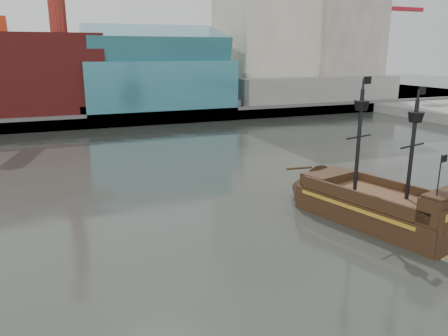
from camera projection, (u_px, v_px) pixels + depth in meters
name	position (u px, v px, depth m)	size (l,w,h in m)	color
ground	(269.00, 291.00, 26.04)	(400.00, 400.00, 0.00)	#282B26
promenade_far	(97.00, 105.00, 108.28)	(220.00, 60.00, 2.00)	slate
seawall	(115.00, 120.00, 81.75)	(220.00, 1.00, 2.60)	#4C4C49
skyline	(117.00, 1.00, 97.38)	(149.00, 45.00, 62.00)	#776247
crane_a	(384.00, 32.00, 122.83)	(22.50, 4.00, 32.25)	slate
crane_b	(385.00, 45.00, 136.16)	(19.10, 4.00, 26.25)	slate
pirate_ship	(379.00, 210.00, 35.96)	(9.21, 17.78, 12.77)	black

